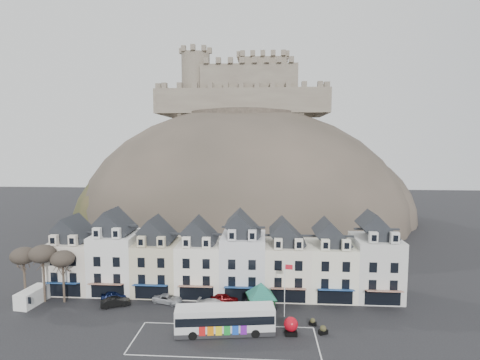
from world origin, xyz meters
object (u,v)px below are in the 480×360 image
(red_buoy, at_px, (291,326))
(white_van, at_px, (32,297))
(bus_shelter, at_px, (261,290))
(car_white, at_px, (214,305))
(bus, at_px, (225,319))
(car_navy, at_px, (114,295))
(car_maroon, at_px, (224,298))
(car_black, at_px, (116,302))
(flagpole, at_px, (285,286))
(car_silver, at_px, (168,299))
(car_charcoal, at_px, (259,305))

(red_buoy, height_order, white_van, white_van)
(bus_shelter, bearing_deg, car_white, 154.65)
(bus, bearing_deg, car_navy, 145.62)
(car_white, height_order, car_maroon, car_maroon)
(car_black, xyz_separation_m, car_maroon, (15.60, 2.48, 0.03))
(red_buoy, height_order, flagpole, flagpole)
(bus_shelter, distance_m, red_buoy, 6.64)
(flagpole, distance_m, car_black, 24.66)
(flagpole, distance_m, car_silver, 17.83)
(car_navy, bearing_deg, car_maroon, -110.58)
(bus_shelter, height_order, car_silver, bus_shelter)
(bus_shelter, height_order, red_buoy, bus_shelter)
(red_buoy, distance_m, car_white, 12.16)
(car_silver, relative_size, car_charcoal, 0.92)
(flagpole, distance_m, car_white, 10.70)
(bus, xyz_separation_m, flagpole, (7.71, 4.95, 2.41))
(car_black, bearing_deg, white_van, 66.85)
(car_charcoal, bearing_deg, bus, 171.49)
(bus, relative_size, car_black, 3.03)
(flagpole, bearing_deg, car_white, 170.80)
(white_van, distance_m, car_white, 26.91)
(bus, height_order, red_buoy, bus)
(car_white, bearing_deg, car_black, 95.88)
(car_black, height_order, car_maroon, car_maroon)
(car_navy, xyz_separation_m, car_white, (15.60, -2.50, 0.05))
(bus_shelter, distance_m, white_van, 33.68)
(white_van, bearing_deg, bus, -6.38)
(bus_shelter, xyz_separation_m, red_buoy, (3.75, -4.88, -2.50))
(red_buoy, bearing_deg, car_silver, 155.48)
(car_black, bearing_deg, car_charcoal, -112.85)
(car_silver, height_order, car_charcoal, car_charcoal)
(flagpole, xyz_separation_m, car_silver, (-17.11, 3.34, -3.70))
(car_white, bearing_deg, car_charcoal, -82.69)
(bus, distance_m, car_black, 17.92)
(car_silver, relative_size, car_white, 0.91)
(car_maroon, bearing_deg, red_buoy, -143.20)
(car_navy, distance_m, car_white, 15.80)
(white_van, distance_m, car_black, 12.51)
(white_van, height_order, car_white, white_van)
(flagpole, bearing_deg, bus, -147.28)
(car_silver, distance_m, car_maroon, 8.41)
(bus_shelter, bearing_deg, red_buoy, -65.85)
(car_navy, height_order, car_maroon, car_maroon)
(bus_shelter, height_order, car_maroon, bus_shelter)
(car_navy, bearing_deg, car_black, -174.80)
(white_van, height_order, car_charcoal, white_van)
(flagpole, height_order, car_navy, flagpole)
(bus_shelter, distance_m, car_black, 21.30)
(car_navy, relative_size, car_black, 0.93)
(white_van, bearing_deg, car_white, 6.31)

